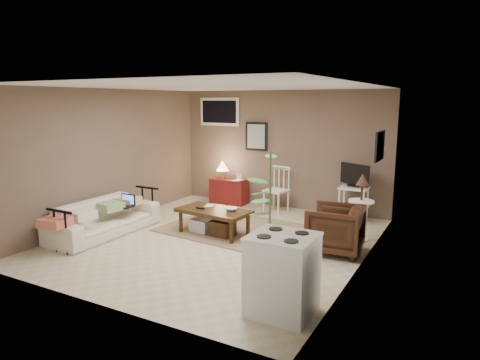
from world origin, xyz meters
The scene contains 20 objects.
floor centered at (0.00, 0.00, 0.00)m, with size 5.00×5.00×0.00m, color #C1B293.
art_back centered at (-0.55, 2.48, 1.45)m, with size 0.50×0.03×0.60m, color black.
art_right centered at (2.23, 1.05, 1.52)m, with size 0.03×0.60×0.45m, color black.
window centered at (-1.45, 2.48, 1.95)m, with size 0.96×0.03×0.60m, color white.
rug centered at (-0.10, 0.63, 0.01)m, with size 2.21×1.77×0.02m, color #8A7150.
coffee_table centered at (-0.20, 0.20, 0.25)m, with size 1.27×0.75×0.46m.
sofa centered at (-1.80, -0.65, 0.38)m, with size 1.94×0.57×0.76m, color silver.
sofa_pillows centered at (-1.75, -0.87, 0.47)m, with size 0.37×1.84×0.13m, color beige, non-canonical shape.
sofa_end_rails centered at (-1.69, -0.65, 0.33)m, with size 0.52×1.93×0.65m, color black, non-canonical shape.
laptop centered at (-1.61, -0.32, 0.49)m, with size 0.30×0.22×0.20m.
red_console centered at (-1.10, 2.23, 0.32)m, with size 0.80×0.35×0.92m.
spindle_chair centered at (0.10, 2.09, 0.42)m, with size 0.47×0.47×0.90m.
tv_stand centered at (1.61, 2.15, 0.56)m, with size 0.58×0.41×1.06m.
side_table centered at (1.99, 1.08, 0.66)m, with size 0.40×0.40×1.07m.
armchair centered at (1.80, 0.35, 0.38)m, with size 0.75×0.70×0.77m, color black.
potted_plant centered at (1.40, -1.09, 0.88)m, with size 0.41×0.41×1.65m.
stove centered at (1.84, -1.71, 0.43)m, with size 0.66×0.61×0.86m.
bowl centered at (0.09, 0.26, 0.54)m, with size 0.21×0.05×0.21m, color #341E0E.
book_table centered at (-0.44, 0.34, 0.53)m, with size 0.14×0.02×0.20m, color #341E0E.
book_console centered at (-0.89, 2.14, 0.65)m, with size 0.17×0.02×0.23m, color #341E0E.
Camera 1 is at (3.44, -5.57, 2.19)m, focal length 32.00 mm.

